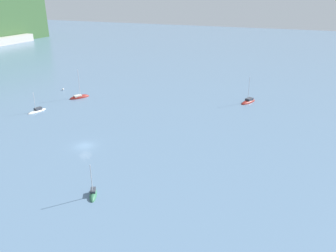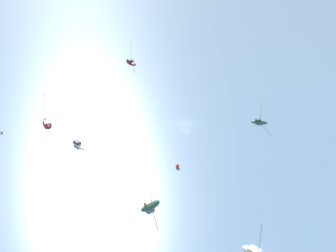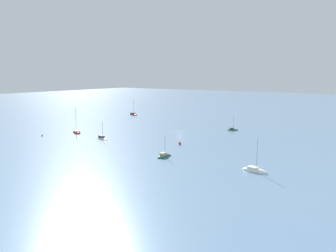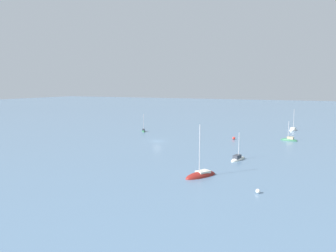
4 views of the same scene
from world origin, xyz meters
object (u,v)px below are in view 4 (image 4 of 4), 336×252
at_px(sailboat_4, 144,131).
at_px(mooring_buoy_1, 234,138).
at_px(mooring_buoy_0, 258,191).
at_px(sailboat_3, 238,159).
at_px(sailboat_1, 289,140).
at_px(sailboat_2, 293,130).
at_px(sailboat_0, 201,176).

relative_size(sailboat_4, mooring_buoy_1, 8.02).
height_order(sailboat_4, mooring_buoy_0, sailboat_4).
height_order(mooring_buoy_0, mooring_buoy_1, mooring_buoy_1).
bearing_deg(sailboat_3, mooring_buoy_0, -147.57).
relative_size(sailboat_1, sailboat_2, 0.77).
bearing_deg(sailboat_4, sailboat_2, -92.15).
bearing_deg(mooring_buoy_1, sailboat_3, 15.63).
bearing_deg(mooring_buoy_1, sailboat_1, 107.38).
distance_m(sailboat_2, sailboat_3, 58.47).
bearing_deg(sailboat_4, sailboat_1, -118.60).
relative_size(sailboat_3, mooring_buoy_1, 7.77).
relative_size(sailboat_0, sailboat_3, 1.59).
xyz_separation_m(sailboat_1, sailboat_4, (1.66, -50.96, -0.00)).
height_order(sailboat_1, mooring_buoy_0, sailboat_1).
xyz_separation_m(sailboat_2, sailboat_4, (27.05, -50.19, 0.04)).
bearing_deg(mooring_buoy_0, sailboat_1, -179.99).
bearing_deg(mooring_buoy_0, mooring_buoy_1, -162.03).
distance_m(sailboat_0, sailboat_1, 50.87).
distance_m(sailboat_1, mooring_buoy_1, 16.93).
bearing_deg(mooring_buoy_1, sailboat_0, 5.89).
bearing_deg(sailboat_1, sailboat_4, 11.54).
relative_size(sailboat_4, mooring_buoy_0, 9.77).
bearing_deg(sailboat_1, sailboat_3, 85.12).
distance_m(mooring_buoy_0, mooring_buoy_1, 52.40).
bearing_deg(sailboat_1, mooring_buoy_1, 27.05).
height_order(sailboat_0, sailboat_3, sailboat_0).
xyz_separation_m(sailboat_0, sailboat_2, (-74.92, 10.80, 0.01)).
bearing_deg(sailboat_4, mooring_buoy_0, -166.72).
height_order(sailboat_1, sailboat_3, sailboat_3).
distance_m(sailboat_2, mooring_buoy_1, 34.12).
height_order(sailboat_3, mooring_buoy_1, sailboat_3).
xyz_separation_m(sailboat_3, sailboat_4, (-30.90, -42.50, -0.02)).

